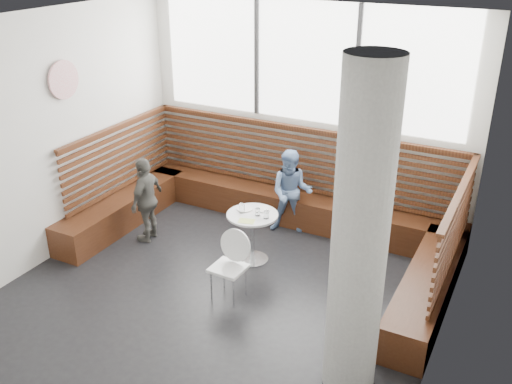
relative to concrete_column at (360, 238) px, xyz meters
The scene contains 15 objects.
room 1.95m from the concrete_column, 161.90° to the left, with size 5.00×5.00×3.20m.
booth 3.24m from the concrete_column, 127.94° to the left, with size 5.00×2.50×1.44m.
concrete_column is the anchor object (origin of this frame).
wall_art 4.48m from the concrete_column, 166.94° to the left, with size 0.50×0.50×0.03m, color white.
cafe_table 2.69m from the concrete_column, 140.28° to the left, with size 0.67×0.67×0.69m.
cafe_chair 2.19m from the concrete_column, 156.99° to the left, with size 0.40×0.40×0.84m.
adult_man 2.01m from the concrete_column, 104.22° to the left, with size 1.04×0.60×1.60m, color #454830.
child_back 3.26m from the concrete_column, 124.79° to the left, with size 0.61×0.47×1.25m, color #6D8DBE.
child_left 3.88m from the concrete_column, 157.83° to the left, with size 0.72×0.30×1.23m, color #57554F.
plate_near 2.77m from the concrete_column, 141.14° to the left, with size 0.21×0.21×0.01m, color white.
plate_far 2.68m from the concrete_column, 136.23° to the left, with size 0.21×0.21×0.01m, color white.
glass_left 2.69m from the concrete_column, 142.65° to the left, with size 0.07×0.07×0.12m, color white.
glass_mid 2.54m from the concrete_column, 139.13° to the left, with size 0.06×0.06×0.10m, color white.
glass_right 2.43m from the concrete_column, 137.36° to the left, with size 0.07×0.07×0.11m, color white.
menu_card 2.47m from the concrete_column, 143.88° to the left, with size 0.20×0.14×0.00m, color #A5C64C.
Camera 1 is at (3.05, -4.86, 4.02)m, focal length 40.00 mm.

